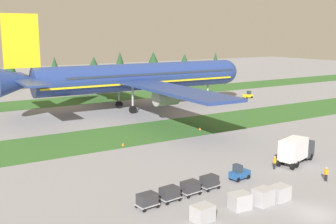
{
  "coord_description": "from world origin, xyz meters",
  "views": [
    {
      "loc": [
        -32.87,
        -25.22,
        17.69
      ],
      "look_at": [
        5.16,
        35.64,
        4.0
      ],
      "focal_mm": 44.73,
      "sensor_mm": 36.0,
      "label": 1
    }
  ],
  "objects_px": {
    "catering_truck": "(296,149)",
    "pushback_tractor": "(248,95)",
    "uld_container_0": "(203,213)",
    "cargo_dolly_third": "(169,193)",
    "cargo_dolly_fourth": "(147,200)",
    "cargo_dolly_second": "(190,187)",
    "taxiway_marker_1": "(200,128)",
    "ground_crew_marshaller": "(275,162)",
    "taxiway_marker_0": "(123,144)",
    "uld_container_3": "(280,193)",
    "ground_crew_loader": "(326,173)",
    "uld_container_1": "(263,197)",
    "airliner": "(134,77)",
    "baggage_tug": "(239,173)",
    "cargo_dolly_lead": "(209,181)",
    "uld_container_2": "(240,201)"
  },
  "relations": [
    {
      "from": "cargo_dolly_fourth",
      "to": "catering_truck",
      "type": "xyz_separation_m",
      "value": [
        24.67,
        2.31,
        1.03
      ]
    },
    {
      "from": "cargo_dolly_fourth",
      "to": "ground_crew_loader",
      "type": "distance_m",
      "value": 22.68
    },
    {
      "from": "cargo_dolly_lead",
      "to": "uld_container_3",
      "type": "bearing_deg",
      "value": 28.16
    },
    {
      "from": "cargo_dolly_fourth",
      "to": "pushback_tractor",
      "type": "bearing_deg",
      "value": 123.86
    },
    {
      "from": "uld_container_1",
      "to": "cargo_dolly_second",
      "type": "bearing_deg",
      "value": 128.47
    },
    {
      "from": "cargo_dolly_fourth",
      "to": "ground_crew_loader",
      "type": "relative_size",
      "value": 1.35
    },
    {
      "from": "ground_crew_marshaller",
      "to": "uld_container_1",
      "type": "xyz_separation_m",
      "value": [
        -9.58,
        -7.61,
        -0.08
      ]
    },
    {
      "from": "cargo_dolly_second",
      "to": "cargo_dolly_third",
      "type": "relative_size",
      "value": 1.0
    },
    {
      "from": "ground_crew_loader",
      "to": "uld_container_0",
      "type": "xyz_separation_m",
      "value": [
        -19.15,
        -0.82,
        -0.17
      ]
    },
    {
      "from": "airliner",
      "to": "uld_container_2",
      "type": "height_order",
      "value": "airliner"
    },
    {
      "from": "cargo_dolly_fourth",
      "to": "uld_container_3",
      "type": "height_order",
      "value": "uld_container_3"
    },
    {
      "from": "cargo_dolly_fourth",
      "to": "taxiway_marker_0",
      "type": "xyz_separation_m",
      "value": [
        8.46,
        23.02,
        -0.68
      ]
    },
    {
      "from": "cargo_dolly_second",
      "to": "catering_truck",
      "type": "xyz_separation_m",
      "value": [
        18.9,
        1.71,
        1.03
      ]
    },
    {
      "from": "cargo_dolly_lead",
      "to": "ground_crew_loader",
      "type": "xyz_separation_m",
      "value": [
        13.57,
        -5.42,
        0.03
      ]
    },
    {
      "from": "uld_container_2",
      "to": "uld_container_3",
      "type": "height_order",
      "value": "uld_container_2"
    },
    {
      "from": "cargo_dolly_fourth",
      "to": "ground_crew_loader",
      "type": "height_order",
      "value": "ground_crew_loader"
    },
    {
      "from": "baggage_tug",
      "to": "cargo_dolly_lead",
      "type": "xyz_separation_m",
      "value": [
        -5.0,
        -0.51,
        0.1
      ]
    },
    {
      "from": "cargo_dolly_third",
      "to": "pushback_tractor",
      "type": "height_order",
      "value": "pushback_tractor"
    },
    {
      "from": "airliner",
      "to": "baggage_tug",
      "type": "height_order",
      "value": "airliner"
    },
    {
      "from": "taxiway_marker_1",
      "to": "ground_crew_loader",
      "type": "bearing_deg",
      "value": -96.01
    },
    {
      "from": "baggage_tug",
      "to": "taxiway_marker_1",
      "type": "distance_m",
      "value": 26.74
    },
    {
      "from": "catering_truck",
      "to": "uld_container_0",
      "type": "bearing_deg",
      "value": -87.1
    },
    {
      "from": "ground_crew_loader",
      "to": "uld_container_3",
      "type": "xyz_separation_m",
      "value": [
        -9.13,
        -1.15,
        -0.15
      ]
    },
    {
      "from": "ground_crew_loader",
      "to": "uld_container_1",
      "type": "xyz_separation_m",
      "value": [
        -11.51,
        -1.09,
        -0.08
      ]
    },
    {
      "from": "pushback_tractor",
      "to": "uld_container_3",
      "type": "xyz_separation_m",
      "value": [
        -45.89,
        -54.72,
        -0.02
      ]
    },
    {
      "from": "ground_crew_loader",
      "to": "pushback_tractor",
      "type": "bearing_deg",
      "value": 145.13
    },
    {
      "from": "cargo_dolly_lead",
      "to": "cargo_dolly_second",
      "type": "xyz_separation_m",
      "value": [
        -2.88,
        -0.3,
        0.0
      ]
    },
    {
      "from": "pushback_tractor",
      "to": "taxiway_marker_1",
      "type": "distance_m",
      "value": 41.07
    },
    {
      "from": "uld_container_1",
      "to": "uld_container_2",
      "type": "relative_size",
      "value": 1.0
    },
    {
      "from": "taxiway_marker_1",
      "to": "cargo_dolly_lead",
      "type": "bearing_deg",
      "value": -124.27
    },
    {
      "from": "airliner",
      "to": "cargo_dolly_second",
      "type": "relative_size",
      "value": 30.77
    },
    {
      "from": "pushback_tractor",
      "to": "uld_container_1",
      "type": "distance_m",
      "value": 72.92
    },
    {
      "from": "catering_truck",
      "to": "pushback_tractor",
      "type": "distance_m",
      "value": 57.99
    },
    {
      "from": "cargo_dolly_lead",
      "to": "uld_container_2",
      "type": "height_order",
      "value": "uld_container_2"
    },
    {
      "from": "baggage_tug",
      "to": "uld_container_0",
      "type": "distance_m",
      "value": 12.56
    },
    {
      "from": "ground_crew_marshaller",
      "to": "taxiway_marker_0",
      "type": "relative_size",
      "value": 3.6
    },
    {
      "from": "cargo_dolly_second",
      "to": "uld_container_0",
      "type": "bearing_deg",
      "value": -30.33
    },
    {
      "from": "uld_container_3",
      "to": "cargo_dolly_second",
      "type": "bearing_deg",
      "value": 139.41
    },
    {
      "from": "ground_crew_loader",
      "to": "uld_container_1",
      "type": "distance_m",
      "value": 11.56
    },
    {
      "from": "baggage_tug",
      "to": "pushback_tractor",
      "type": "bearing_deg",
      "value": 130.54
    },
    {
      "from": "ground_crew_marshaller",
      "to": "taxiway_marker_0",
      "type": "xyz_separation_m",
      "value": [
        -11.83,
        21.03,
        -0.7
      ]
    },
    {
      "from": "catering_truck",
      "to": "taxiway_marker_1",
      "type": "relative_size",
      "value": 14.46
    },
    {
      "from": "cargo_dolly_third",
      "to": "cargo_dolly_fourth",
      "type": "xyz_separation_m",
      "value": [
        -2.88,
        -0.3,
        0.0
      ]
    },
    {
      "from": "baggage_tug",
      "to": "taxiway_marker_1",
      "type": "xyz_separation_m",
      "value": [
        11.72,
        24.03,
        -0.56
      ]
    },
    {
      "from": "cargo_dolly_second",
      "to": "pushback_tractor",
      "type": "distance_m",
      "value": 71.96
    },
    {
      "from": "pushback_tractor",
      "to": "cargo_dolly_third",
      "type": "bearing_deg",
      "value": 132.42
    },
    {
      "from": "ground_crew_loader",
      "to": "cargo_dolly_second",
      "type": "bearing_deg",
      "value": -107.71
    },
    {
      "from": "airliner",
      "to": "cargo_dolly_second",
      "type": "xyz_separation_m",
      "value": [
        -18.79,
        -49.3,
        -6.71
      ]
    },
    {
      "from": "ground_crew_loader",
      "to": "taxiway_marker_1",
      "type": "xyz_separation_m",
      "value": [
        3.15,
        29.97,
        -0.69
      ]
    },
    {
      "from": "uld_container_3",
      "to": "taxiway_marker_1",
      "type": "distance_m",
      "value": 33.46
    }
  ]
}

